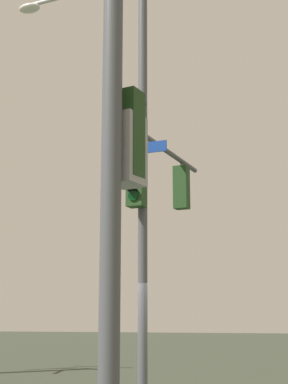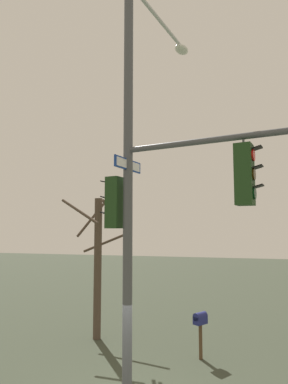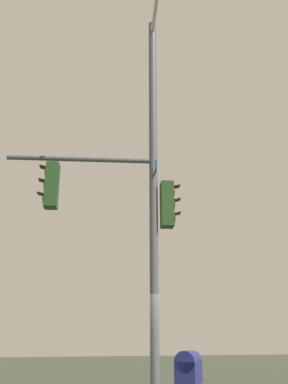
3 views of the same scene
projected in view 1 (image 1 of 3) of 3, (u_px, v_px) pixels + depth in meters
The scene contains 2 objects.
main_signal_pole_assembly at pixel (141, 155), 12.66m from camera, with size 4.09×4.29×9.84m.
secondary_pole_assembly at pixel (118, 160), 6.63m from camera, with size 0.78×0.47×7.06m.
Camera 1 is at (11.49, 2.00, 1.95)m, focal length 52.50 mm.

